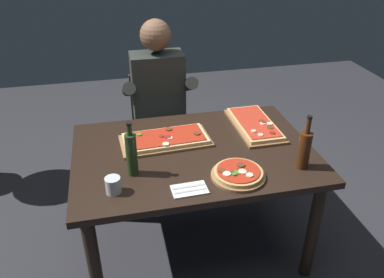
% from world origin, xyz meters
% --- Properties ---
extents(ground_plane, '(6.40, 6.40, 0.00)m').
position_xyz_m(ground_plane, '(0.00, 0.00, 0.00)').
color(ground_plane, '#2D2D33').
extents(dining_table, '(1.40, 0.96, 0.74)m').
position_xyz_m(dining_table, '(0.00, 0.00, 0.64)').
color(dining_table, black).
rests_on(dining_table, ground_plane).
extents(pizza_rectangular_front, '(0.55, 0.30, 0.05)m').
position_xyz_m(pizza_rectangular_front, '(-0.15, 0.13, 0.76)').
color(pizza_rectangular_front, olive).
rests_on(pizza_rectangular_front, dining_table).
extents(pizza_rectangular_left, '(0.26, 0.52, 0.05)m').
position_xyz_m(pizza_rectangular_left, '(0.45, 0.20, 0.76)').
color(pizza_rectangular_left, brown).
rests_on(pizza_rectangular_left, dining_table).
extents(pizza_round_far, '(0.29, 0.29, 0.05)m').
position_xyz_m(pizza_round_far, '(0.17, -0.31, 0.76)').
color(pizza_round_far, olive).
rests_on(pizza_round_far, dining_table).
extents(wine_bottle_dark, '(0.06, 0.06, 0.31)m').
position_xyz_m(wine_bottle_dark, '(-0.37, -0.16, 0.87)').
color(wine_bottle_dark, '#233819').
rests_on(wine_bottle_dark, dining_table).
extents(oil_bottle_amber, '(0.07, 0.07, 0.31)m').
position_xyz_m(oil_bottle_amber, '(0.54, -0.30, 0.86)').
color(oil_bottle_amber, '#47230F').
rests_on(oil_bottle_amber, dining_table).
extents(tumbler_near_camera, '(0.08, 0.08, 0.09)m').
position_xyz_m(tumbler_near_camera, '(-0.48, -0.30, 0.78)').
color(tumbler_near_camera, silver).
rests_on(tumbler_near_camera, dining_table).
extents(napkin_cutlery_set, '(0.18, 0.12, 0.01)m').
position_xyz_m(napkin_cutlery_set, '(-0.11, -0.37, 0.74)').
color(napkin_cutlery_set, white).
rests_on(napkin_cutlery_set, dining_table).
extents(diner_chair, '(0.44, 0.44, 0.87)m').
position_xyz_m(diner_chair, '(-0.10, 0.86, 0.49)').
color(diner_chair, '#3D2B1E').
rests_on(diner_chair, ground_plane).
extents(seated_diner, '(0.53, 0.41, 1.33)m').
position_xyz_m(seated_diner, '(-0.10, 0.74, 0.74)').
color(seated_diner, '#23232D').
rests_on(seated_diner, ground_plane).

